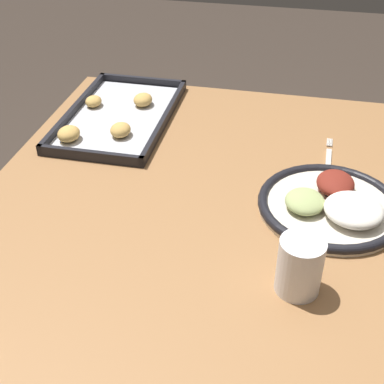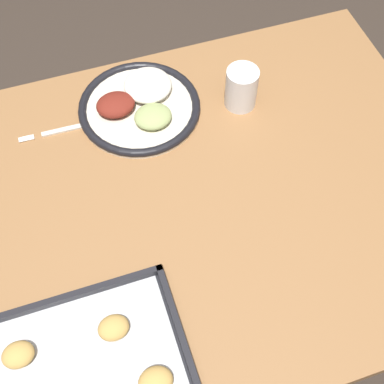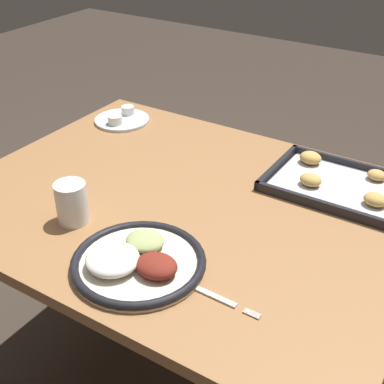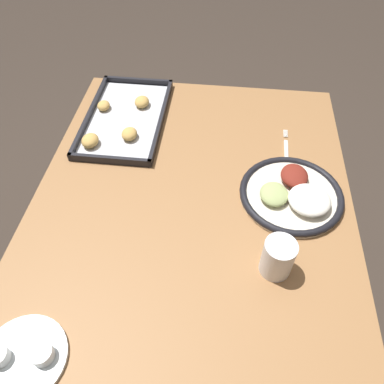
% 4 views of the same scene
% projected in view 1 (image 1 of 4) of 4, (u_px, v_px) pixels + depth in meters
% --- Properties ---
extents(dining_table, '(1.16, 0.89, 0.76)m').
position_uv_depth(dining_table, '(190.00, 250.00, 1.15)').
color(dining_table, olive).
rests_on(dining_table, ground_plane).
extents(dinner_plate, '(0.29, 0.29, 0.05)m').
position_uv_depth(dinner_plate, '(332.00, 204.00, 1.07)').
color(dinner_plate, beige).
rests_on(dinner_plate, dining_table).
extents(fork, '(0.19, 0.02, 0.00)m').
position_uv_depth(fork, '(328.00, 161.00, 1.22)').
color(fork, silver).
rests_on(fork, dining_table).
extents(baking_tray, '(0.43, 0.26, 0.04)m').
position_uv_depth(baking_tray, '(117.00, 116.00, 1.38)').
color(baking_tray, black).
rests_on(baking_tray, dining_table).
extents(drinking_cup, '(0.08, 0.08, 0.10)m').
position_uv_depth(drinking_cup, '(300.00, 266.00, 0.87)').
color(drinking_cup, white).
rests_on(drinking_cup, dining_table).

